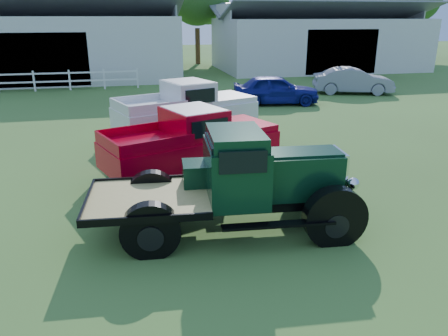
{
  "coord_description": "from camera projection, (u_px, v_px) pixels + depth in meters",
  "views": [
    {
      "loc": [
        -1.86,
        -7.79,
        4.3
      ],
      "look_at": [
        0.2,
        1.2,
        1.05
      ],
      "focal_mm": 35.0,
      "sensor_mm": 36.0,
      "label": 1
    }
  ],
  "objects": [
    {
      "name": "ground",
      "position": [
        228.0,
        236.0,
        8.98
      ],
      "size": [
        120.0,
        120.0,
        0.0
      ],
      "primitive_type": "plane",
      "color": "#3E5D28"
    },
    {
      "name": "shed_left",
      "position": [
        45.0,
        37.0,
        30.49
      ],
      "size": [
        18.8,
        10.2,
        5.6
      ],
      "primitive_type": null,
      "color": "#AAAAAA",
      "rests_on": "ground"
    },
    {
      "name": "shed_right",
      "position": [
        318.0,
        37.0,
        35.89
      ],
      "size": [
        16.8,
        9.2,
        5.2
      ],
      "primitive_type": null,
      "color": "#AAAAAA",
      "rests_on": "ground"
    },
    {
      "name": "fence_rail",
      "position": [
        16.0,
        82.0,
        25.49
      ],
      "size": [
        14.2,
        0.16,
        1.2
      ],
      "primitive_type": null,
      "color": "white",
      "rests_on": "ground"
    },
    {
      "name": "tree_c",
      "position": [
        197.0,
        12.0,
        38.89
      ],
      "size": [
        5.4,
        5.4,
        9.0
      ],
      "primitive_type": null,
      "color": "#205512",
      "rests_on": "ground"
    },
    {
      "name": "tree_d",
      "position": [
        327.0,
        7.0,
        42.37
      ],
      "size": [
        6.0,
        6.0,
        10.0
      ],
      "primitive_type": null,
      "color": "#205512",
      "rests_on": "ground"
    },
    {
      "name": "tree_e",
      "position": [
        412.0,
        10.0,
        42.3
      ],
      "size": [
        5.7,
        5.7,
        9.5
      ],
      "primitive_type": null,
      "color": "#205512",
      "rests_on": "ground"
    },
    {
      "name": "vintage_flatbed",
      "position": [
        230.0,
        182.0,
        8.88
      ],
      "size": [
        5.6,
        2.61,
        2.15
      ],
      "primitive_type": null,
      "rotation": [
        0.0,
        0.0,
        -0.09
      ],
      "color": "black",
      "rests_on": "ground"
    },
    {
      "name": "red_pickup",
      "position": [
        191.0,
        140.0,
        12.34
      ],
      "size": [
        5.51,
        3.68,
        1.88
      ],
      "primitive_type": null,
      "rotation": [
        0.0,
        0.0,
        0.37
      ],
      "color": "#AF0016",
      "rests_on": "ground"
    },
    {
      "name": "white_pickup",
      "position": [
        186.0,
        109.0,
        16.19
      ],
      "size": [
        5.77,
        3.78,
        1.98
      ],
      "primitive_type": null,
      "rotation": [
        0.0,
        0.0,
        0.34
      ],
      "color": "silver",
      "rests_on": "ground"
    },
    {
      "name": "misc_car_blue",
      "position": [
        276.0,
        90.0,
        21.97
      ],
      "size": [
        4.55,
        2.47,
        1.47
      ],
      "primitive_type": "imported",
      "rotation": [
        0.0,
        0.0,
        1.39
      ],
      "color": "navy",
      "rests_on": "ground"
    },
    {
      "name": "misc_car_grey",
      "position": [
        353.0,
        81.0,
        24.91
      ],
      "size": [
        4.68,
        2.82,
        1.46
      ],
      "primitive_type": "imported",
      "rotation": [
        0.0,
        0.0,
        1.26
      ],
      "color": "slate",
      "rests_on": "ground"
    }
  ]
}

